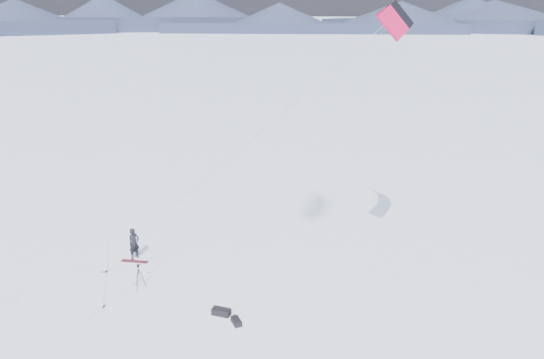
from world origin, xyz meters
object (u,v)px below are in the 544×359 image
(snowkiter, at_px, (135,258))
(tripod, at_px, (139,273))
(gear_bag_b, at_px, (236,321))
(snowboard, at_px, (135,261))
(gear_bag_a, at_px, (221,312))

(snowkiter, distance_m, tripod, 3.73)
(snowkiter, height_order, tripod, tripod)
(gear_bag_b, bearing_deg, tripod, -144.78)
(snowboard, relative_size, tripod, 1.16)
(snowboard, distance_m, tripod, 3.29)
(snowboard, bearing_deg, gear_bag_a, -35.51)
(snowkiter, bearing_deg, tripod, -121.19)
(gear_bag_a, xyz_separation_m, gear_bag_b, (0.94, -0.50, -0.03))
(gear_bag_a, distance_m, gear_bag_b, 1.06)
(tripod, height_order, gear_bag_b, tripod)
(snowboard, height_order, tripod, tripod)
(tripod, xyz_separation_m, gear_bag_b, (5.87, -1.61, -0.74))
(snowkiter, bearing_deg, snowboard, -129.50)
(gear_bag_a, relative_size, gear_bag_b, 1.19)
(snowboard, height_order, gear_bag_b, gear_bag_b)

